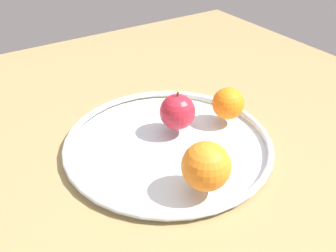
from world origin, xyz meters
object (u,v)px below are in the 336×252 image
Objects in this scene: orange_front_left at (206,166)px; apple at (177,112)px; fruit_bowl at (168,143)px; orange_front_right at (230,105)px.

apple is at bearing 160.65° from orange_front_left.
orange_front_right is at bearing 88.10° from fruit_bowl.
orange_front_right is 0.82× the size of orange_front_left.
fruit_bowl is 5.04× the size of apple.
fruit_bowl is 14.87cm from orange_front_left.
orange_front_left is at bearing -19.35° from apple.
orange_front_left reaches higher than fruit_bowl.
orange_front_right is (2.99, 10.60, -0.27)cm from apple.
orange_front_left is at bearing -50.61° from orange_front_right.
orange_front_left reaches higher than apple.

